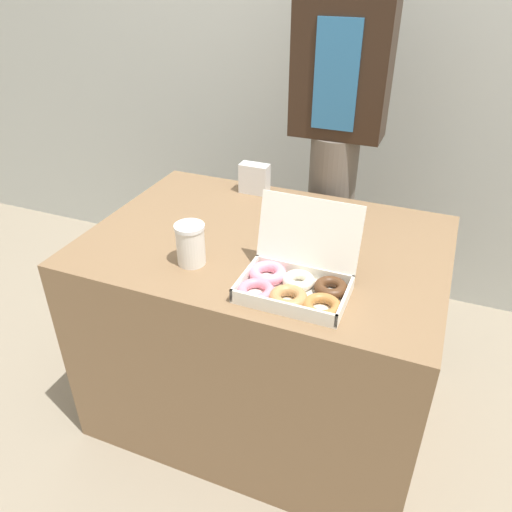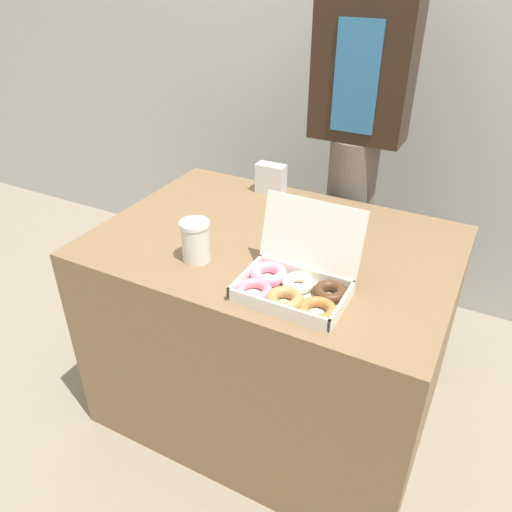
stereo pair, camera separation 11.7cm
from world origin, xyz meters
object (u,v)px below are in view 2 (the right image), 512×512
object	(u,v)px
donut_box	(293,284)
person_customer	(357,130)
napkin_holder	(271,179)
coffee_cup	(196,241)

from	to	relation	value
donut_box	person_customer	world-z (taller)	person_customer
napkin_holder	person_customer	size ratio (longest dim) A/B	0.07
donut_box	napkin_holder	xyz separation A→B (m)	(-0.36, 0.58, 0.02)
coffee_cup	person_customer	distance (m)	0.83
person_customer	coffee_cup	bearing A→B (deg)	-106.99
coffee_cup	napkin_holder	bearing A→B (deg)	92.01
napkin_holder	person_customer	world-z (taller)	person_customer
donut_box	napkin_holder	bearing A→B (deg)	121.40
donut_box	coffee_cup	size ratio (longest dim) A/B	2.56
napkin_holder	person_customer	xyz separation A→B (m)	(0.26, 0.22, 0.17)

